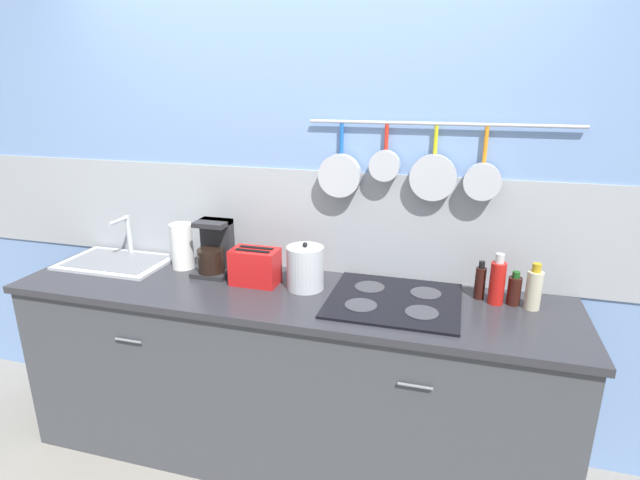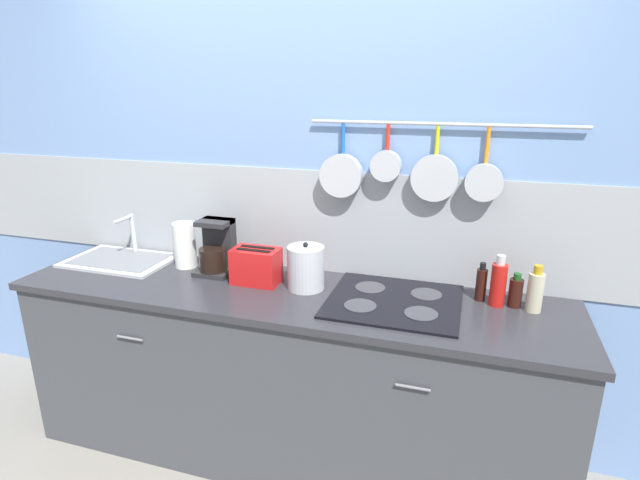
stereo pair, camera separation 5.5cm
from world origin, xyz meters
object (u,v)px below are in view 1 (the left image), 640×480
coffee_maker (215,252)px  toaster (255,267)px  bottle_cooking_wine (497,282)px  bottle_vinegar (480,282)px  bottle_dish_soap (534,289)px  bottle_olive_oil (514,290)px  paper_towel_roll (182,246)px  kettle (305,268)px

coffee_maker → toaster: bearing=-16.7°
toaster → bottle_cooking_wine: bearing=4.2°
bottle_vinegar → toaster: bearing=-173.6°
bottle_vinegar → bottle_dish_soap: bottle_dish_soap is taller
bottle_dish_soap → bottle_olive_oil: bearing=161.9°
paper_towel_roll → bottle_olive_oil: paper_towel_roll is taller
bottle_vinegar → bottle_dish_soap: bearing=-12.8°
coffee_maker → bottle_olive_oil: coffee_maker is taller
toaster → paper_towel_roll: bearing=168.0°
bottle_cooking_wine → kettle: bearing=-175.3°
paper_towel_roll → bottle_olive_oil: (1.68, -0.00, -0.05)m
coffee_maker → bottle_dish_soap: size_ratio=1.34×
paper_towel_roll → bottle_dish_soap: paper_towel_roll is taller
toaster → bottle_vinegar: bearing=6.4°
toaster → bottle_dish_soap: (1.29, 0.07, 0.00)m
kettle → bottle_vinegar: size_ratio=1.30×
toaster → bottle_vinegar: (1.07, 0.12, -0.01)m
coffee_maker → toaster: 0.27m
coffee_maker → paper_towel_roll: bearing=174.1°
paper_towel_roll → coffee_maker: 0.20m
coffee_maker → bottle_dish_soap: coffee_maker is taller
bottle_cooking_wine → toaster: bearing=-175.8°
toaster → bottle_cooking_wine: bottle_cooking_wine is taller
bottle_dish_soap → coffee_maker: bearing=179.7°
bottle_olive_oil → coffee_maker: bearing=-179.3°
coffee_maker → bottle_cooking_wine: (1.40, 0.01, -0.01)m
paper_towel_roll → toaster: bearing=-12.0°
bottle_cooking_wine → bottle_dish_soap: (0.15, -0.01, -0.01)m
paper_towel_roll → kettle: paper_towel_roll is taller
bottle_cooking_wine → bottle_olive_oil: bottle_cooking_wine is taller
paper_towel_roll → bottle_cooking_wine: paper_towel_roll is taller
bottle_olive_oil → bottle_cooking_wine: bearing=-171.8°
coffee_maker → bottle_olive_oil: (1.47, 0.02, -0.05)m
bottle_dish_soap → bottle_cooking_wine: bearing=174.8°
toaster → bottle_olive_oil: bearing=4.5°
kettle → bottle_cooking_wine: 0.88m
bottle_olive_oil → bottle_dish_soap: bearing=-18.1°
kettle → bottle_cooking_wine: size_ratio=0.99×
paper_towel_roll → bottle_olive_oil: 1.68m
kettle → bottle_cooking_wine: bottle_cooking_wine is taller
bottle_vinegar → bottle_dish_soap: (0.22, -0.05, 0.01)m
kettle → toaster: bearing=-177.6°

